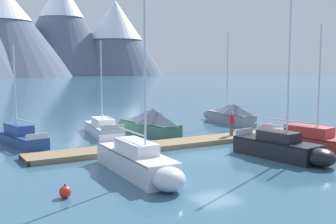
{
  "coord_description": "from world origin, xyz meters",
  "views": [
    {
      "loc": [
        -13.14,
        -19.5,
        5.15
      ],
      "look_at": [
        0.0,
        6.0,
        2.0
      ],
      "focal_mm": 44.49,
      "sensor_mm": 36.0,
      "label": 1
    }
  ],
  "objects_px": {
    "sailboat_mid_dock_starboard": "(149,122)",
    "sailboat_outer_slip": "(313,140)",
    "sailboat_far_berth": "(283,148)",
    "person_on_dock": "(232,122)",
    "sailboat_nearest_berth": "(18,136)",
    "sailboat_end_of_dock": "(229,114)",
    "sailboat_second_berth": "(139,162)",
    "mooring_buoy_inner_mooring": "(65,192)",
    "sailboat_mid_dock_port": "(102,127)"
  },
  "relations": [
    {
      "from": "sailboat_nearest_berth",
      "to": "sailboat_outer_slip",
      "type": "xyz_separation_m",
      "value": [
        16.09,
        -10.42,
        0.04
      ]
    },
    {
      "from": "sailboat_mid_dock_starboard",
      "to": "sailboat_far_berth",
      "type": "distance_m",
      "value": 11.71
    },
    {
      "from": "sailboat_mid_dock_port",
      "to": "sailboat_far_berth",
      "type": "xyz_separation_m",
      "value": [
        6.21,
        -13.02,
        0.13
      ]
    },
    {
      "from": "sailboat_nearest_berth",
      "to": "sailboat_end_of_dock",
      "type": "xyz_separation_m",
      "value": [
        18.38,
        1.78,
        0.34
      ]
    },
    {
      "from": "sailboat_second_berth",
      "to": "sailboat_end_of_dock",
      "type": "bearing_deg",
      "value": 41.95
    },
    {
      "from": "sailboat_far_berth",
      "to": "sailboat_end_of_dock",
      "type": "height_order",
      "value": "sailboat_far_berth"
    },
    {
      "from": "person_on_dock",
      "to": "sailboat_far_berth",
      "type": "bearing_deg",
      "value": -99.84
    },
    {
      "from": "sailboat_mid_dock_starboard",
      "to": "sailboat_far_berth",
      "type": "xyz_separation_m",
      "value": [
        3.08,
        -11.29,
        -0.29
      ]
    },
    {
      "from": "sailboat_mid_dock_port",
      "to": "sailboat_outer_slip",
      "type": "relative_size",
      "value": 0.92
    },
    {
      "from": "sailboat_mid_dock_starboard",
      "to": "person_on_dock",
      "type": "relative_size",
      "value": 4.19
    },
    {
      "from": "sailboat_far_berth",
      "to": "sailboat_end_of_dock",
      "type": "xyz_separation_m",
      "value": [
        5.86,
        13.39,
        0.23
      ]
    },
    {
      "from": "mooring_buoy_inner_mooring",
      "to": "person_on_dock",
      "type": "bearing_deg",
      "value": 29.64
    },
    {
      "from": "sailboat_mid_dock_starboard",
      "to": "mooring_buoy_inner_mooring",
      "type": "height_order",
      "value": "sailboat_mid_dock_starboard"
    },
    {
      "from": "sailboat_mid_dock_starboard",
      "to": "sailboat_end_of_dock",
      "type": "height_order",
      "value": "sailboat_end_of_dock"
    },
    {
      "from": "sailboat_mid_dock_port",
      "to": "sailboat_nearest_berth",
      "type": "bearing_deg",
      "value": -167.38
    },
    {
      "from": "person_on_dock",
      "to": "mooring_buoy_inner_mooring",
      "type": "bearing_deg",
      "value": -150.36
    },
    {
      "from": "sailboat_outer_slip",
      "to": "mooring_buoy_inner_mooring",
      "type": "distance_m",
      "value": 16.25
    },
    {
      "from": "sailboat_nearest_berth",
      "to": "sailboat_outer_slip",
      "type": "height_order",
      "value": "sailboat_outer_slip"
    },
    {
      "from": "sailboat_mid_dock_starboard",
      "to": "person_on_dock",
      "type": "xyz_separation_m",
      "value": [
        4.19,
        -4.9,
        0.34
      ]
    },
    {
      "from": "sailboat_mid_dock_starboard",
      "to": "sailboat_outer_slip",
      "type": "distance_m",
      "value": 12.09
    },
    {
      "from": "sailboat_far_berth",
      "to": "person_on_dock",
      "type": "distance_m",
      "value": 6.51
    },
    {
      "from": "sailboat_mid_dock_starboard",
      "to": "sailboat_far_berth",
      "type": "bearing_deg",
      "value": -74.75
    },
    {
      "from": "sailboat_second_berth",
      "to": "mooring_buoy_inner_mooring",
      "type": "distance_m",
      "value": 4.31
    },
    {
      "from": "sailboat_outer_slip",
      "to": "mooring_buoy_inner_mooring",
      "type": "height_order",
      "value": "sailboat_outer_slip"
    },
    {
      "from": "mooring_buoy_inner_mooring",
      "to": "sailboat_mid_dock_port",
      "type": "bearing_deg",
      "value": 66.43
    },
    {
      "from": "sailboat_outer_slip",
      "to": "sailboat_end_of_dock",
      "type": "height_order",
      "value": "sailboat_end_of_dock"
    },
    {
      "from": "sailboat_second_berth",
      "to": "sailboat_outer_slip",
      "type": "relative_size",
      "value": 1.16
    },
    {
      "from": "sailboat_second_berth",
      "to": "sailboat_end_of_dock",
      "type": "relative_size",
      "value": 1.1
    },
    {
      "from": "sailboat_far_berth",
      "to": "sailboat_end_of_dock",
      "type": "distance_m",
      "value": 14.62
    },
    {
      "from": "sailboat_mid_dock_starboard",
      "to": "sailboat_nearest_berth",
      "type": "bearing_deg",
      "value": 178.05
    },
    {
      "from": "sailboat_nearest_berth",
      "to": "sailboat_second_berth",
      "type": "height_order",
      "value": "sailboat_second_berth"
    },
    {
      "from": "person_on_dock",
      "to": "sailboat_mid_dock_starboard",
      "type": "bearing_deg",
      "value": 130.51
    },
    {
      "from": "sailboat_mid_dock_port",
      "to": "sailboat_end_of_dock",
      "type": "height_order",
      "value": "sailboat_end_of_dock"
    },
    {
      "from": "sailboat_outer_slip",
      "to": "person_on_dock",
      "type": "distance_m",
      "value": 5.79
    },
    {
      "from": "sailboat_nearest_berth",
      "to": "sailboat_outer_slip",
      "type": "relative_size",
      "value": 0.87
    },
    {
      "from": "sailboat_nearest_berth",
      "to": "sailboat_far_berth",
      "type": "distance_m",
      "value": 17.07
    },
    {
      "from": "sailboat_mid_dock_port",
      "to": "sailboat_end_of_dock",
      "type": "distance_m",
      "value": 12.08
    },
    {
      "from": "sailboat_far_berth",
      "to": "person_on_dock",
      "type": "relative_size",
      "value": 5.32
    },
    {
      "from": "sailboat_nearest_berth",
      "to": "sailboat_end_of_dock",
      "type": "bearing_deg",
      "value": 5.54
    },
    {
      "from": "sailboat_second_berth",
      "to": "person_on_dock",
      "type": "height_order",
      "value": "sailboat_second_berth"
    },
    {
      "from": "sailboat_outer_slip",
      "to": "sailboat_end_of_dock",
      "type": "relative_size",
      "value": 0.94
    },
    {
      "from": "person_on_dock",
      "to": "sailboat_outer_slip",
      "type": "bearing_deg",
      "value": -64.61
    },
    {
      "from": "sailboat_far_berth",
      "to": "sailboat_nearest_berth",
      "type": "bearing_deg",
      "value": 137.15
    },
    {
      "from": "sailboat_mid_dock_port",
      "to": "sailboat_outer_slip",
      "type": "height_order",
      "value": "sailboat_outer_slip"
    },
    {
      "from": "sailboat_mid_dock_starboard",
      "to": "sailboat_outer_slip",
      "type": "relative_size",
      "value": 0.92
    },
    {
      "from": "sailboat_outer_slip",
      "to": "mooring_buoy_inner_mooring",
      "type": "relative_size",
      "value": 13.68
    },
    {
      "from": "sailboat_mid_dock_port",
      "to": "sailboat_far_berth",
      "type": "height_order",
      "value": "sailboat_far_berth"
    },
    {
      "from": "sailboat_far_berth",
      "to": "person_on_dock",
      "type": "xyz_separation_m",
      "value": [
        1.11,
        6.39,
        0.63
      ]
    },
    {
      "from": "sailboat_nearest_berth",
      "to": "sailboat_mid_dock_port",
      "type": "distance_m",
      "value": 6.46
    },
    {
      "from": "sailboat_nearest_berth",
      "to": "sailboat_mid_dock_starboard",
      "type": "bearing_deg",
      "value": -1.95
    }
  ]
}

